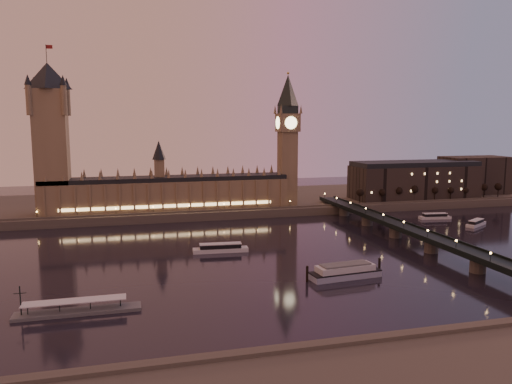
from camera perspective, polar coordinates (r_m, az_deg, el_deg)
ground at (r=273.14m, az=0.65°, el=-7.18°), size 700.00×700.00×0.00m
far_embankment at (r=436.36m, az=-1.24°, el=-1.04°), size 560.00×130.00×6.00m
palace_of_westminster at (r=379.75m, az=-10.04°, el=0.34°), size 180.00×26.62×52.00m
victoria_tower at (r=378.79m, az=-22.42°, el=6.53°), size 31.68×31.68×118.00m
big_ben at (r=395.15m, az=3.63°, el=6.89°), size 17.68×17.68×104.00m
westminster_bridge at (r=308.14m, az=17.38°, el=-4.74°), size 13.20×260.00×15.30m
city_block at (r=469.80m, az=19.76°, el=1.51°), size 155.00×45.00×34.00m
bare_tree_0 at (r=410.53m, az=11.94°, el=-0.19°), size 5.45×5.45×11.08m
bare_tree_1 at (r=418.11m, az=13.97°, el=-0.11°), size 5.45×5.45×11.08m
bare_tree_2 at (r=426.20m, az=15.92°, el=-0.03°), size 5.45×5.45×11.08m
bare_tree_3 at (r=434.76m, az=17.79°, el=0.04°), size 5.45×5.45×11.08m
bare_tree_4 at (r=443.77m, az=19.59°, el=0.12°), size 5.45×5.45×11.08m
bare_tree_5 at (r=453.21m, az=21.32°, el=0.19°), size 5.45×5.45×11.08m
bare_tree_6 at (r=463.03m, az=22.97°, el=0.26°), size 5.45×5.45×11.08m
bare_tree_7 at (r=473.23m, az=24.56°, el=0.32°), size 5.45×5.45×11.08m
bare_tree_8 at (r=483.78m, az=26.07°, el=0.38°), size 5.45×5.45×11.08m
cruise_boat_a at (r=278.94m, az=-4.08°, el=-6.42°), size 30.92×9.02×4.88m
cruise_boat_b at (r=394.78m, az=19.76°, el=-2.63°), size 24.12×8.80×4.35m
cruise_boat_c at (r=379.40m, az=23.85°, el=-3.26°), size 21.69×16.29×4.35m
moored_barge at (r=237.03m, az=10.15°, el=-8.92°), size 39.18×12.83×7.21m
pontoon_pier at (r=204.32m, az=-19.71°, el=-12.57°), size 46.16×7.69×12.31m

